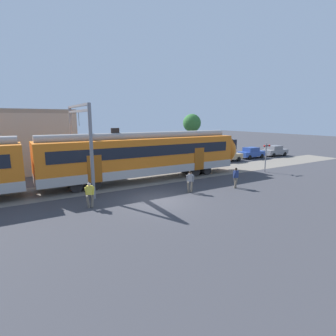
% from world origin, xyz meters
% --- Properties ---
extents(ground_plane, '(160.00, 160.00, 0.00)m').
position_xyz_m(ground_plane, '(0.00, 0.00, 0.00)').
color(ground_plane, '#38383D').
extents(track_bed, '(80.00, 4.40, 0.01)m').
position_xyz_m(track_bed, '(-9.00, 6.02, 0.01)').
color(track_bed, slate).
rests_on(track_bed, ground).
extents(commuter_train, '(38.05, 3.07, 4.73)m').
position_xyz_m(commuter_train, '(-6.52, 6.01, 2.25)').
color(commuter_train, '#B2ADA8').
rests_on(commuter_train, ground).
extents(pedestrian_yellow, '(0.67, 0.54, 1.67)m').
position_xyz_m(pedestrian_yellow, '(-4.28, 1.00, 0.99)').
color(pedestrian_yellow, '#6B6051').
rests_on(pedestrian_yellow, ground).
extents(pedestrian_grey, '(0.70, 0.47, 1.67)m').
position_xyz_m(pedestrian_grey, '(3.08, 0.59, 0.96)').
color(pedestrian_grey, '#6B6051').
rests_on(pedestrian_grey, ground).
extents(pedestrian_navy, '(0.55, 0.63, 1.67)m').
position_xyz_m(pedestrian_navy, '(6.96, -0.24, 0.96)').
color(pedestrian_navy, '#6B6051').
rests_on(pedestrian_navy, ground).
extents(parked_car_tan, '(4.04, 1.83, 1.54)m').
position_xyz_m(parked_car_tan, '(15.86, 10.06, 0.78)').
color(parked_car_tan, tan).
rests_on(parked_car_tan, ground).
extents(parked_car_blue, '(4.00, 1.76, 1.54)m').
position_xyz_m(parked_car_blue, '(20.72, 10.35, 0.78)').
color(parked_car_blue, '#284799').
rests_on(parked_car_blue, ground).
extents(parked_car_grey, '(4.03, 1.81, 1.54)m').
position_xyz_m(parked_car_grey, '(25.49, 10.10, 0.78)').
color(parked_car_grey, gray).
rests_on(parked_car_grey, ground).
extents(catenary_gantry, '(0.24, 6.64, 6.53)m').
position_xyz_m(catenary_gantry, '(-3.56, 6.02, 4.31)').
color(catenary_gantry, gray).
rests_on(catenary_gantry, ground).
extents(crossing_signal, '(0.96, 0.22, 3.00)m').
position_xyz_m(crossing_signal, '(14.28, 2.80, 2.01)').
color(crossing_signal, gray).
rests_on(crossing_signal, ground).
extents(street_tree_right, '(2.91, 2.91, 6.26)m').
position_xyz_m(street_tree_right, '(17.24, 19.85, 4.76)').
color(street_tree_right, brown).
rests_on(street_tree_right, ground).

